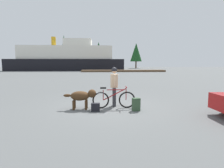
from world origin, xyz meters
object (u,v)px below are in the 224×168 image
object	(u,v)px
person_cyclist	(114,83)
handbag_pannier	(96,107)
dog	(82,96)
bicycle	(114,99)
backpack	(136,104)
ferry_boat	(68,59)

from	to	relation	value
person_cyclist	handbag_pannier	world-z (taller)	person_cyclist
dog	bicycle	bearing A→B (deg)	2.11
bicycle	person_cyclist	bearing A→B (deg)	81.67
bicycle	handbag_pannier	size ratio (longest dim) A/B	5.48
handbag_pannier	bicycle	bearing A→B (deg)	31.45
backpack	ferry_boat	xyz separation A→B (m)	(-9.71, 40.27, 2.67)
bicycle	ferry_boat	size ratio (longest dim) A/B	0.06
bicycle	handbag_pannier	world-z (taller)	bicycle
bicycle	backpack	distance (m)	0.96
handbag_pannier	person_cyclist	bearing A→B (deg)	46.51
dog	ferry_boat	xyz separation A→B (m)	(-7.60, 39.87, 2.40)
dog	handbag_pannier	distance (m)	0.76
dog	person_cyclist	bearing A→B (deg)	17.85
bicycle	dog	bearing A→B (deg)	-177.89
backpack	handbag_pannier	world-z (taller)	backpack
handbag_pannier	backpack	bearing A→B (deg)	-0.04
bicycle	dog	world-z (taller)	bicycle
person_cyclist	dog	world-z (taller)	person_cyclist
person_cyclist	handbag_pannier	bearing A→B (deg)	-133.49
dog	handbag_pannier	size ratio (longest dim) A/B	4.08
handbag_pannier	ferry_boat	size ratio (longest dim) A/B	0.01
person_cyclist	handbag_pannier	distance (m)	1.41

